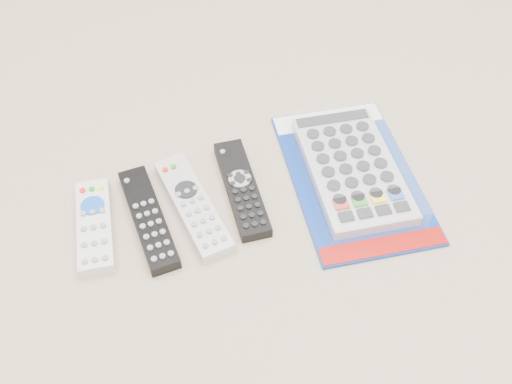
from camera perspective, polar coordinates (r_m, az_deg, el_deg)
name	(u,v)px	position (r m, az deg, el deg)	size (l,w,h in m)	color
remote_small_grey	(95,226)	(0.89, -15.81, -3.29)	(0.08, 0.17, 0.03)	silver
remote_slim_black	(148,218)	(0.88, -10.71, -2.62)	(0.05, 0.20, 0.02)	black
remote_silver_dvd	(193,206)	(0.88, -6.31, -1.36)	(0.06, 0.21, 0.02)	silver
remote_large_black	(242,188)	(0.90, -1.44, 0.38)	(0.07, 0.20, 0.02)	black
jumbo_remote_packaged	(352,168)	(0.93, 9.62, 2.42)	(0.25, 0.35, 0.04)	navy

